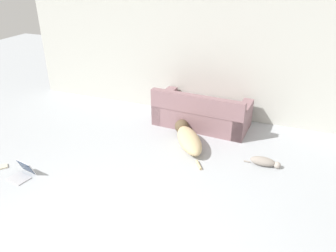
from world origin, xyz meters
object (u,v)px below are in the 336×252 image
at_px(dog, 188,138).
at_px(laptop_open, 23,172).
at_px(couch, 201,114).
at_px(cat, 264,162).
at_px(book_cream, 1,167).

bearing_deg(dog, laptop_open, 99.05).
relative_size(couch, cat, 3.24).
distance_m(couch, book_cream, 3.72).
bearing_deg(cat, couch, 142.93).
bearing_deg(dog, couch, -32.68).
bearing_deg(book_cream, cat, 21.88).
bearing_deg(dog, book_cream, 92.26).
bearing_deg(book_cream, dog, 34.65).
bearing_deg(cat, laptop_open, -154.13).
distance_m(cat, laptop_open, 3.83).
xyz_separation_m(cat, book_cream, (-3.97, -1.60, -0.06)).
xyz_separation_m(cat, laptop_open, (-3.46, -1.64, 0.00)).
relative_size(laptop_open, book_cream, 1.67).
height_order(couch, dog, couch).
relative_size(couch, dog, 1.45).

